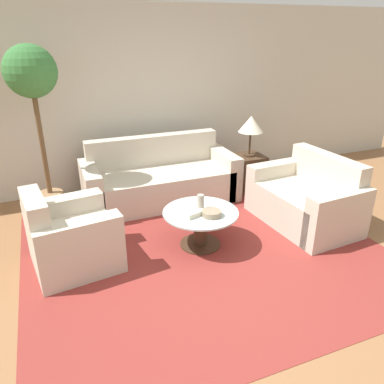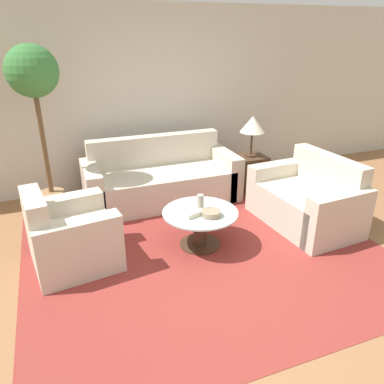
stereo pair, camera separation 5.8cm
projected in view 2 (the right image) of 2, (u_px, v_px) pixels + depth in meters
The scene contains 13 objects.
ground_plane at pixel (224, 283), 3.59m from camera, with size 14.00×14.00×0.00m, color #8E603D.
wall_back at pixel (143, 99), 5.51m from camera, with size 10.00×0.06×2.60m.
rug at pixel (200, 244), 4.23m from camera, with size 3.78×3.59×0.01m.
sofa_main at pixel (161, 180), 5.28m from camera, with size 2.10×0.88×0.87m.
armchair at pixel (68, 239), 3.78m from camera, with size 0.91×0.92×0.83m.
loveseat at pixel (309, 201), 4.62m from camera, with size 0.92×1.37×0.85m.
coffee_table at pixel (200, 224), 4.13m from camera, with size 0.83×0.83×0.42m.
side_table at pixel (250, 172), 5.64m from camera, with size 0.43×0.43×0.53m.
table_lamp at pixel (253, 125), 5.35m from camera, with size 0.36×0.36×0.59m.
potted_plant at pixel (35, 91), 4.32m from camera, with size 0.60×0.60×2.11m.
vase at pixel (200, 203), 4.03m from camera, with size 0.07×0.07×0.20m.
bowl at pixel (211, 213), 3.96m from camera, with size 0.20×0.20×0.06m.
book_stack at pixel (193, 212), 3.99m from camera, with size 0.27×0.22×0.05m.
Camera 2 is at (-1.34, -2.64, 2.23)m, focal length 35.00 mm.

